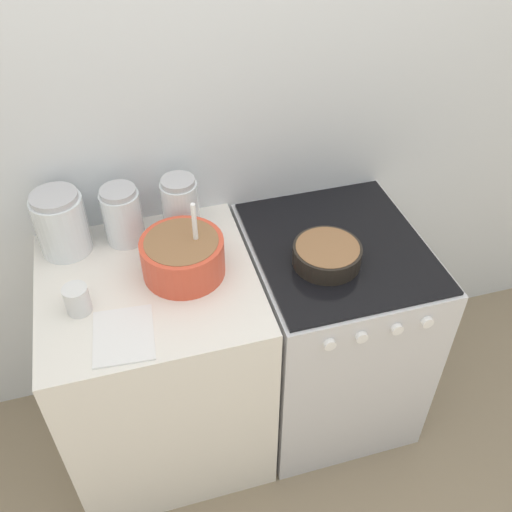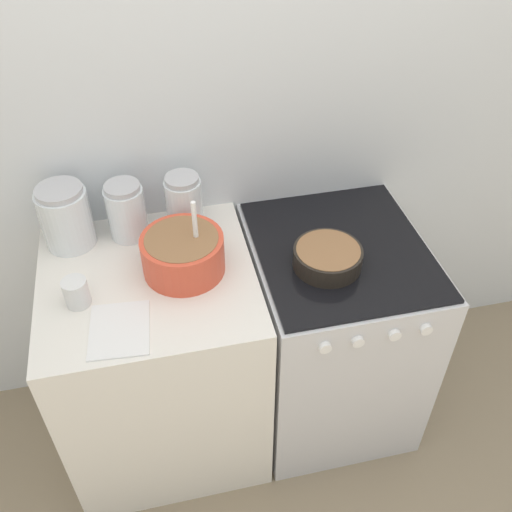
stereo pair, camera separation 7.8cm
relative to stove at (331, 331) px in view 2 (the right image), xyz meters
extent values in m
plane|color=gray|center=(-0.32, -0.35, -0.44)|extent=(12.00, 12.00, 0.00)
cube|color=silver|center=(-0.32, 0.37, 0.76)|extent=(4.43, 0.05, 2.40)
cube|color=silver|center=(-0.68, 0.00, 0.00)|extent=(0.71, 0.69, 0.88)
cube|color=silver|center=(0.00, 0.00, -0.01)|extent=(0.61, 0.69, 0.87)
cube|color=black|center=(0.00, 0.00, 0.44)|extent=(0.59, 0.66, 0.01)
cylinder|color=white|center=(-0.17, -0.35, 0.36)|extent=(0.04, 0.02, 0.04)
cylinder|color=white|center=(-0.06, -0.35, 0.36)|extent=(0.04, 0.02, 0.04)
cylinder|color=white|center=(0.06, -0.35, 0.36)|extent=(0.04, 0.02, 0.04)
cylinder|color=white|center=(0.17, -0.35, 0.36)|extent=(0.04, 0.02, 0.04)
cylinder|color=#D84C33|center=(-0.55, 0.01, 0.51)|extent=(0.27, 0.27, 0.13)
cylinder|color=#8C603D|center=(-0.55, 0.01, 0.54)|extent=(0.24, 0.24, 0.07)
cylinder|color=white|center=(-0.50, 0.01, 0.59)|extent=(0.02, 0.02, 0.25)
cylinder|color=black|center=(-0.08, -0.08, 0.48)|extent=(0.23, 0.23, 0.07)
cylinder|color=#8C603D|center=(-0.08, -0.08, 0.48)|extent=(0.21, 0.21, 0.06)
cylinder|color=silver|center=(-0.92, 0.24, 0.55)|extent=(0.17, 0.17, 0.21)
cylinder|color=red|center=(-0.92, 0.24, 0.51)|extent=(0.15, 0.15, 0.13)
cylinder|color=#B2B2B7|center=(-0.92, 0.24, 0.66)|extent=(0.16, 0.16, 0.02)
cylinder|color=silver|center=(-0.72, 0.24, 0.54)|extent=(0.14, 0.14, 0.19)
cylinder|color=white|center=(-0.72, 0.24, 0.50)|extent=(0.12, 0.12, 0.11)
cylinder|color=#B2B2B7|center=(-0.72, 0.24, 0.64)|extent=(0.12, 0.12, 0.02)
cylinder|color=silver|center=(-0.51, 0.24, 0.54)|extent=(0.13, 0.13, 0.19)
cylinder|color=silver|center=(-0.51, 0.24, 0.50)|extent=(0.11, 0.11, 0.12)
cylinder|color=#B2B2B7|center=(-0.51, 0.24, 0.65)|extent=(0.12, 0.12, 0.02)
cylinder|color=silver|center=(-0.90, -0.07, 0.49)|extent=(0.08, 0.08, 0.09)
cube|color=white|center=(-0.78, -0.22, 0.45)|extent=(0.20, 0.23, 0.01)
camera|label=1|loc=(-0.70, -1.39, 1.74)|focal=40.00mm
camera|label=2|loc=(-0.63, -1.41, 1.74)|focal=40.00mm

